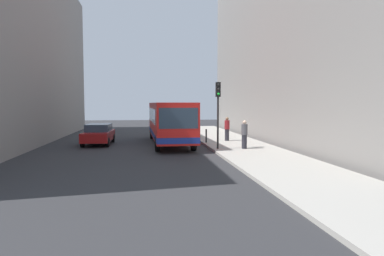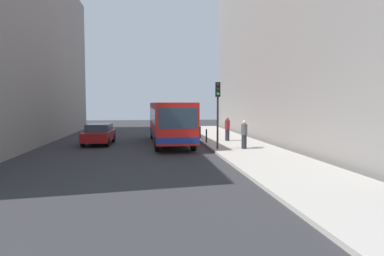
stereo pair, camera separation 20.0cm
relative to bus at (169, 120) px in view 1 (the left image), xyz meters
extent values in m
plane|color=#2D2D30|center=(-0.86, -2.80, -1.73)|extent=(80.00, 80.00, 0.00)
cube|color=#ADA89E|center=(4.54, -2.80, -1.65)|extent=(4.40, 40.00, 0.15)
cube|color=gray|center=(10.64, 1.20, 6.50)|extent=(7.00, 32.00, 16.44)
cube|color=red|center=(0.00, -0.11, 0.02)|extent=(2.78, 11.06, 2.50)
cube|color=navy|center=(0.00, -0.11, -0.93)|extent=(2.80, 11.08, 0.36)
cube|color=#2D3D4C|center=(0.14, -5.58, 0.37)|extent=(2.26, 0.12, 1.20)
cube|color=#2D3D4C|center=(-0.01, 0.39, 0.37)|extent=(2.76, 9.46, 1.00)
cylinder|color=black|center=(1.23, -3.98, -1.23)|extent=(0.31, 1.01, 1.00)
cylinder|color=black|center=(-1.03, -4.03, -1.23)|extent=(0.31, 1.01, 1.00)
cylinder|color=black|center=(1.03, 3.82, -1.23)|extent=(0.31, 1.01, 1.00)
cylinder|color=black|center=(-1.23, 3.76, -1.23)|extent=(0.31, 1.01, 1.00)
cube|color=maroon|center=(-5.07, 0.09, -1.09)|extent=(1.95, 4.46, 0.64)
cube|color=#2D3D4C|center=(-5.06, 0.24, -0.51)|extent=(1.69, 2.52, 0.52)
cylinder|color=black|center=(-4.30, -1.44, -1.41)|extent=(0.24, 0.65, 0.64)
cylinder|color=black|center=(-5.94, -1.38, -1.41)|extent=(0.24, 0.65, 0.64)
cylinder|color=black|center=(-4.19, 1.56, -1.41)|extent=(0.24, 0.65, 0.64)
cylinder|color=black|center=(-5.83, 1.62, -1.41)|extent=(0.24, 0.65, 0.64)
cylinder|color=black|center=(2.69, -4.37, 0.02)|extent=(0.12, 0.12, 3.20)
cube|color=black|center=(2.69, -4.37, 2.07)|extent=(0.28, 0.24, 0.90)
sphere|color=black|center=(2.69, -4.50, 2.35)|extent=(0.16, 0.16, 0.16)
sphere|color=black|center=(2.69, -4.50, 2.07)|extent=(0.16, 0.16, 0.16)
sphere|color=green|center=(2.69, -4.50, 1.79)|extent=(0.16, 0.16, 0.16)
cylinder|color=black|center=(2.59, -0.80, -1.10)|extent=(0.11, 0.11, 0.95)
cylinder|color=black|center=(2.59, 2.26, -1.10)|extent=(0.11, 0.11, 0.95)
cylinder|color=black|center=(2.59, 5.32, -1.10)|extent=(0.11, 0.11, 0.95)
cylinder|color=#26262D|center=(4.32, -4.57, -1.15)|extent=(0.32, 0.32, 0.86)
cylinder|color=#4C4C51|center=(4.32, -4.57, -0.39)|extent=(0.38, 0.38, 0.66)
sphere|color=beige|center=(4.32, -4.57, 0.06)|extent=(0.24, 0.24, 0.24)
cylinder|color=#26262D|center=(4.34, 0.11, -1.14)|extent=(0.32, 0.32, 0.87)
cylinder|color=maroon|center=(4.34, 0.11, -0.38)|extent=(0.38, 0.38, 0.67)
sphere|color=#8C6647|center=(4.34, 0.11, 0.08)|extent=(0.24, 0.24, 0.24)
camera|label=1|loc=(-1.75, -25.46, 1.22)|focal=32.71mm
camera|label=2|loc=(-1.55, -25.49, 1.22)|focal=32.71mm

